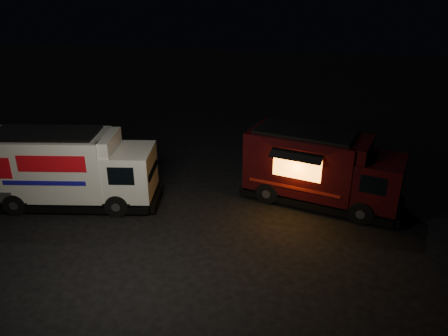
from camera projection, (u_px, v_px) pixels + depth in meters
ground at (206, 226)px, 15.44m from camera, size 80.00×80.00×0.00m
white_truck at (73, 169)px, 16.44m from camera, size 6.68×3.23×2.90m
red_truck at (323, 169)px, 16.53m from camera, size 6.41×3.70×2.81m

